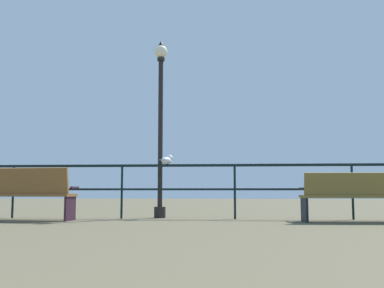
# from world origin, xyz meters

# --- Properties ---
(pier_railing) EXTENTS (24.43, 0.05, 1.06)m
(pier_railing) POSITION_xyz_m (0.00, 9.31, 0.79)
(pier_railing) COLOR black
(pier_railing) RESTS_ON ground_plane
(bench_near_left) EXTENTS (1.74, 0.76, 0.95)m
(bench_near_left) POSITION_xyz_m (-2.70, 8.58, 0.53)
(bench_near_left) COLOR brown
(bench_near_left) RESTS_ON ground_plane
(bench_near_right) EXTENTS (1.79, 0.73, 0.85)m
(bench_near_right) POSITION_xyz_m (3.16, 8.59, 0.48)
(bench_near_right) COLOR brown
(bench_near_right) RESTS_ON ground_plane
(lamppost_center) EXTENTS (0.27, 0.27, 3.66)m
(lamppost_center) POSITION_xyz_m (-0.39, 9.58, 2.03)
(lamppost_center) COLOR black
(lamppost_center) RESTS_ON ground_plane
(seagull_on_rail) EXTENTS (0.27, 0.38, 0.19)m
(seagull_on_rail) POSITION_xyz_m (-0.22, 9.33, 1.15)
(seagull_on_rail) COLOR silver
(seagull_on_rail) RESTS_ON pier_railing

